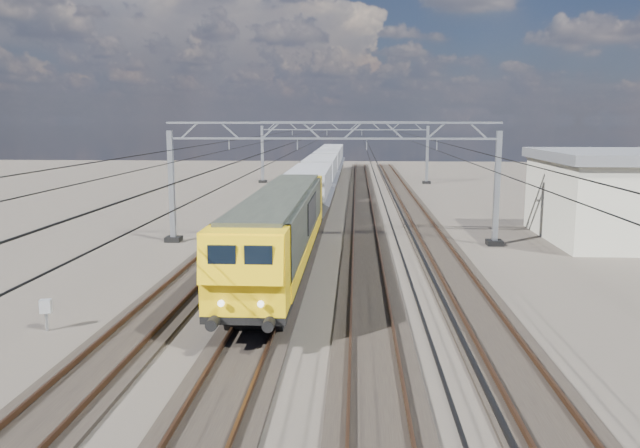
# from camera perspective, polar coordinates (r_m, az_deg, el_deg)

# --- Properties ---
(ground) EXTENTS (160.00, 160.00, 0.00)m
(ground) POSITION_cam_1_polar(r_m,az_deg,el_deg) (32.99, 0.79, -3.12)
(ground) COLOR black
(ground) RESTS_ON ground
(track_outer_west) EXTENTS (2.60, 140.00, 0.30)m
(track_outer_west) POSITION_cam_1_polar(r_m,az_deg,el_deg) (33.77, -9.44, -2.83)
(track_outer_west) COLOR black
(track_outer_west) RESTS_ON ground
(track_loco) EXTENTS (2.60, 140.00, 0.30)m
(track_loco) POSITION_cam_1_polar(r_m,az_deg,el_deg) (33.12, -2.67, -2.95)
(track_loco) COLOR black
(track_loco) RESTS_ON ground
(track_inner_east) EXTENTS (2.60, 140.00, 0.30)m
(track_inner_east) POSITION_cam_1_polar(r_m,az_deg,el_deg) (32.95, 4.28, -3.03)
(track_inner_east) COLOR black
(track_inner_east) RESTS_ON ground
(track_outer_east) EXTENTS (2.60, 140.00, 0.30)m
(track_outer_east) POSITION_cam_1_polar(r_m,az_deg,el_deg) (33.26, 11.19, -3.07)
(track_outer_east) COLOR black
(track_outer_east) RESTS_ON ground
(catenary_gantry_mid) EXTENTS (19.90, 0.90, 7.11)m
(catenary_gantry_mid) POSITION_cam_1_polar(r_m,az_deg,el_deg) (36.34, 1.09, 4.28)
(catenary_gantry_mid) COLOR #979DA5
(catenary_gantry_mid) RESTS_ON ground
(catenary_gantry_far) EXTENTS (19.90, 0.90, 7.11)m
(catenary_gantry_far) POSITION_cam_1_polar(r_m,az_deg,el_deg) (72.26, 2.23, 6.83)
(catenary_gantry_far) COLOR #979DA5
(catenary_gantry_far) RESTS_ON ground
(overhead_wires) EXTENTS (12.03, 140.00, 0.53)m
(overhead_wires) POSITION_cam_1_polar(r_m,az_deg,el_deg) (40.22, 1.33, 7.41)
(overhead_wires) COLOR black
(overhead_wires) RESTS_ON ground
(locomotive) EXTENTS (2.76, 21.10, 3.62)m
(locomotive) POSITION_cam_1_polar(r_m,az_deg,el_deg) (28.67, -3.56, -0.31)
(locomotive) COLOR black
(locomotive) RESTS_ON ground
(hopper_wagon_lead) EXTENTS (3.38, 13.00, 3.25)m
(hopper_wagon_lead) POSITION_cam_1_polar(r_m,az_deg,el_deg) (46.14, -0.93, 3.29)
(hopper_wagon_lead) COLOR black
(hopper_wagon_lead) RESTS_ON ground
(hopper_wagon_mid) EXTENTS (3.38, 13.00, 3.25)m
(hopper_wagon_mid) POSITION_cam_1_polar(r_m,az_deg,el_deg) (60.25, 0.08, 4.73)
(hopper_wagon_mid) COLOR black
(hopper_wagon_mid) RESTS_ON ground
(hopper_wagon_third) EXTENTS (3.38, 13.00, 3.25)m
(hopper_wagon_third) POSITION_cam_1_polar(r_m,az_deg,el_deg) (74.39, 0.70, 5.62)
(hopper_wagon_third) COLOR black
(hopper_wagon_third) RESTS_ON ground
(hopper_wagon_fourth) EXTENTS (3.38, 13.00, 3.25)m
(hopper_wagon_fourth) POSITION_cam_1_polar(r_m,az_deg,el_deg) (88.55, 1.13, 6.23)
(hopper_wagon_fourth) COLOR black
(hopper_wagon_fourth) RESTS_ON ground
(trackside_cabinet) EXTENTS (0.43, 0.36, 1.11)m
(trackside_cabinet) POSITION_cam_1_polar(r_m,az_deg,el_deg) (23.56, -23.79, -6.99)
(trackside_cabinet) COLOR #979DA5
(trackside_cabinet) RESTS_ON ground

